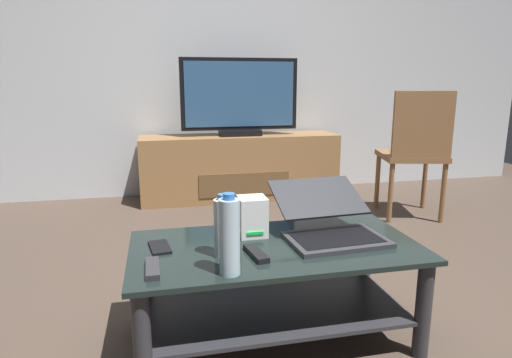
{
  "coord_description": "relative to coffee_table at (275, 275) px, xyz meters",
  "views": [
    {
      "loc": [
        -0.48,
        -1.71,
        1.01
      ],
      "look_at": [
        -0.02,
        0.33,
        0.55
      ],
      "focal_mm": 30.61,
      "sensor_mm": 36.0,
      "label": 1
    }
  ],
  "objects": [
    {
      "name": "dining_chair",
      "position": [
        1.42,
        1.31,
        0.26
      ],
      "size": [
        0.53,
        0.53,
        0.95
      ],
      "color": "brown",
      "rests_on": "ground"
    },
    {
      "name": "router_box",
      "position": [
        -0.06,
        0.13,
        0.21
      ],
      "size": [
        0.11,
        0.12,
        0.16
      ],
      "color": "white",
      "rests_on": "coffee_table"
    },
    {
      "name": "laptop",
      "position": [
        0.24,
        0.05,
        0.19
      ],
      "size": [
        0.4,
        0.45,
        0.19
      ],
      "color": "#333338",
      "rests_on": "coffee_table"
    },
    {
      "name": "coffee_table",
      "position": [
        0.0,
        0.0,
        0.0
      ],
      "size": [
        1.11,
        0.57,
        0.4
      ],
      "color": "black",
      "rests_on": "ground"
    },
    {
      "name": "tv_remote",
      "position": [
        -0.1,
        -0.09,
        0.14
      ],
      "size": [
        0.07,
        0.16,
        0.02
      ],
      "primitive_type": "cube",
      "rotation": [
        0.0,
        0.0,
        0.15
      ],
      "color": "black",
      "rests_on": "coffee_table"
    },
    {
      "name": "cell_phone",
      "position": [
        -0.44,
        0.06,
        0.13
      ],
      "size": [
        0.09,
        0.15,
        0.01
      ],
      "primitive_type": "cube",
      "rotation": [
        0.0,
        0.0,
        0.14
      ],
      "color": "black",
      "rests_on": "coffee_table"
    },
    {
      "name": "television",
      "position": [
        0.27,
        2.17,
        0.6
      ],
      "size": [
        1.0,
        0.2,
        0.65
      ],
      "color": "black",
      "rests_on": "media_cabinet"
    },
    {
      "name": "media_cabinet",
      "position": [
        0.27,
        2.19,
        0.01
      ],
      "size": [
        1.71,
        0.44,
        0.56
      ],
      "color": "olive",
      "rests_on": "ground"
    },
    {
      "name": "water_bottle_far",
      "position": [
        -0.21,
        -0.07,
        0.24
      ],
      "size": [
        0.07,
        0.07,
        0.23
      ],
      "color": "silver",
      "rests_on": "coffee_table"
    },
    {
      "name": "ground_plane",
      "position": [
        0.06,
        0.17,
        -0.27
      ],
      "size": [
        7.68,
        7.68,
        0.0
      ],
      "primitive_type": "plane",
      "color": "#4C3D33"
    },
    {
      "name": "water_bottle_near",
      "position": [
        -0.21,
        -0.22,
        0.26
      ],
      "size": [
        0.07,
        0.07,
        0.27
      ],
      "color": "silver",
      "rests_on": "coffee_table"
    },
    {
      "name": "back_wall",
      "position": [
        0.06,
        2.51,
        1.13
      ],
      "size": [
        6.4,
        0.12,
        2.8
      ],
      "primitive_type": "cube",
      "color": "silver",
      "rests_on": "ground"
    },
    {
      "name": "soundbar_remote",
      "position": [
        -0.46,
        -0.14,
        0.14
      ],
      "size": [
        0.05,
        0.16,
        0.02
      ],
      "primitive_type": "cube",
      "rotation": [
        0.0,
        0.0,
        0.02
      ],
      "color": "#2D2D30",
      "rests_on": "coffee_table"
    }
  ]
}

